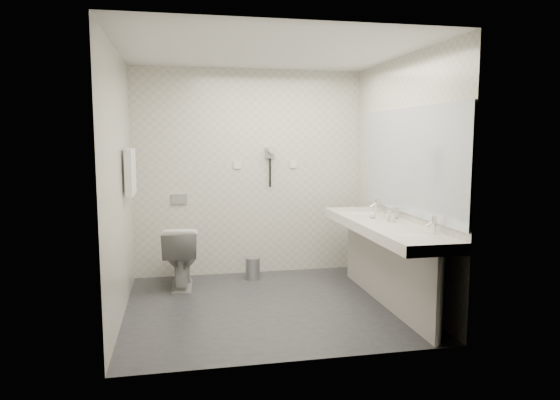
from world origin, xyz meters
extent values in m
plane|color=#26272B|center=(0.00, 0.00, 0.00)|extent=(2.80, 2.80, 0.00)
plane|color=silver|center=(0.00, 0.00, 2.50)|extent=(2.80, 2.80, 0.00)
plane|color=beige|center=(0.00, 1.30, 1.25)|extent=(2.80, 0.00, 2.80)
plane|color=beige|center=(0.00, -1.30, 1.25)|extent=(2.80, 0.00, 2.80)
plane|color=beige|center=(-1.40, 0.00, 1.25)|extent=(0.00, 2.60, 2.60)
plane|color=beige|center=(1.40, 0.00, 1.25)|extent=(0.00, 2.60, 2.60)
cube|color=silver|center=(1.12, -0.20, 0.80)|extent=(0.55, 2.20, 0.10)
cube|color=#9B9692|center=(1.15, -0.20, 0.38)|extent=(0.03, 2.15, 0.75)
cylinder|color=silver|center=(1.18, -1.24, 0.38)|extent=(0.06, 0.06, 0.75)
cylinder|color=silver|center=(1.18, 0.84, 0.38)|extent=(0.06, 0.06, 0.75)
cube|color=#B2BCC6|center=(1.39, -0.20, 1.45)|extent=(0.02, 2.20, 1.05)
ellipsoid|color=silver|center=(1.12, -0.85, 0.83)|extent=(0.40, 0.31, 0.05)
ellipsoid|color=silver|center=(1.12, 0.45, 0.83)|extent=(0.40, 0.31, 0.05)
cylinder|color=silver|center=(1.32, -0.85, 0.92)|extent=(0.04, 0.04, 0.15)
cylinder|color=silver|center=(1.32, 0.45, 0.92)|extent=(0.04, 0.04, 0.15)
imported|color=beige|center=(1.19, -0.17, 0.90)|extent=(0.05, 0.05, 0.10)
imported|color=beige|center=(1.10, 0.05, 0.90)|extent=(0.10, 0.10, 0.09)
imported|color=beige|center=(1.22, -0.24, 0.90)|extent=(0.05, 0.05, 0.11)
cylinder|color=silver|center=(1.33, -0.02, 0.90)|extent=(0.07, 0.07, 0.11)
cylinder|color=silver|center=(1.28, 0.08, 0.90)|extent=(0.07, 0.07, 0.10)
imported|color=silver|center=(-0.85, 0.84, 0.35)|extent=(0.43, 0.71, 0.70)
cube|color=#B2B5BA|center=(-0.85, 1.29, 0.95)|extent=(0.18, 0.02, 0.12)
cylinder|color=#B2B5BA|center=(-0.01, 0.99, 0.12)|extent=(0.22, 0.22, 0.25)
cylinder|color=#B2B5BA|center=(-0.01, 0.99, 0.25)|extent=(0.18, 0.18, 0.02)
cylinder|color=silver|center=(-1.35, 0.55, 1.55)|extent=(0.02, 0.62, 0.02)
cube|color=silver|center=(-1.34, 0.41, 1.33)|extent=(0.07, 0.24, 0.48)
cube|color=silver|center=(-1.34, 0.69, 1.33)|extent=(0.07, 0.24, 0.48)
cube|color=#95969B|center=(0.25, 1.27, 1.50)|extent=(0.10, 0.04, 0.14)
cylinder|color=#95969B|center=(0.25, 1.20, 1.53)|extent=(0.08, 0.14, 0.08)
cylinder|color=black|center=(0.25, 1.26, 1.25)|extent=(0.02, 0.02, 0.35)
cube|color=silver|center=(-0.15, 1.29, 1.35)|extent=(0.09, 0.02, 0.09)
cube|color=silver|center=(0.55, 1.29, 1.35)|extent=(0.09, 0.02, 0.09)
camera|label=1|loc=(-0.87, -4.86, 1.68)|focal=32.59mm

